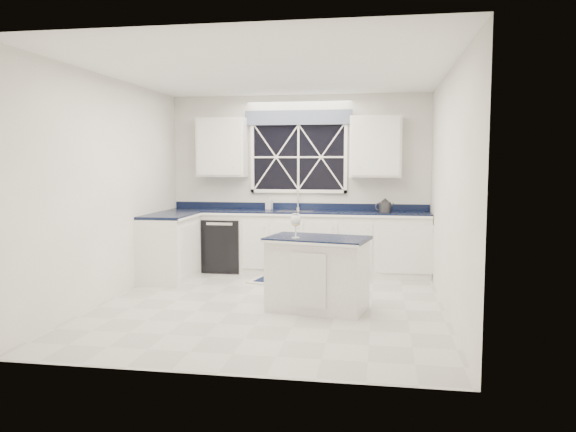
% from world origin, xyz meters
% --- Properties ---
extents(ground, '(4.50, 4.50, 0.00)m').
position_xyz_m(ground, '(0.00, 0.00, 0.00)').
color(ground, '#B8B8B3').
rests_on(ground, ground).
extents(back_wall, '(4.00, 0.10, 2.70)m').
position_xyz_m(back_wall, '(0.00, 2.25, 1.35)').
color(back_wall, white).
rests_on(back_wall, ground).
extents(base_cabinets, '(3.99, 1.60, 0.90)m').
position_xyz_m(base_cabinets, '(-0.33, 1.78, 0.45)').
color(base_cabinets, white).
rests_on(base_cabinets, ground).
extents(countertop, '(3.98, 0.64, 0.04)m').
position_xyz_m(countertop, '(0.00, 1.95, 0.92)').
color(countertop, black).
rests_on(countertop, base_cabinets).
extents(dishwasher, '(0.60, 0.58, 0.82)m').
position_xyz_m(dishwasher, '(-1.10, 1.95, 0.41)').
color(dishwasher, black).
rests_on(dishwasher, ground).
extents(window, '(1.65, 0.09, 1.26)m').
position_xyz_m(window, '(0.00, 2.20, 1.83)').
color(window, black).
rests_on(window, ground).
extents(upper_cabinets, '(3.10, 0.34, 0.90)m').
position_xyz_m(upper_cabinets, '(0.00, 2.08, 1.90)').
color(upper_cabinets, white).
rests_on(upper_cabinets, ground).
extents(faucet, '(0.05, 0.20, 0.30)m').
position_xyz_m(faucet, '(0.00, 2.14, 1.10)').
color(faucet, silver).
rests_on(faucet, countertop).
extents(island, '(1.23, 0.88, 0.83)m').
position_xyz_m(island, '(0.57, -0.14, 0.42)').
color(island, white).
rests_on(island, ground).
extents(rug, '(1.59, 1.16, 0.02)m').
position_xyz_m(rug, '(0.22, 1.35, 0.01)').
color(rug, beige).
rests_on(rug, ground).
extents(kettle, '(0.28, 0.23, 0.21)m').
position_xyz_m(kettle, '(1.32, 1.97, 1.04)').
color(kettle, '#2C2C2F').
rests_on(kettle, countertop).
extents(wine_glass, '(0.12, 0.12, 0.27)m').
position_xyz_m(wine_glass, '(0.33, -0.25, 1.02)').
color(wine_glass, white).
rests_on(wine_glass, island).
extents(soap_bottle, '(0.11, 0.11, 0.21)m').
position_xyz_m(soap_bottle, '(-0.46, 2.17, 1.04)').
color(soap_bottle, silver).
rests_on(soap_bottle, countertop).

